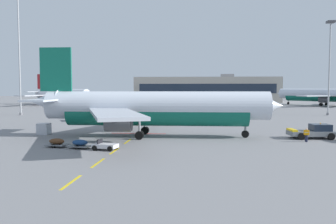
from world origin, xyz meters
name	(u,v)px	position (x,y,z in m)	size (l,w,h in m)	color
ground	(269,123)	(40.00, 40.00, 0.00)	(400.00, 400.00, 0.00)	slate
apron_paint_markings	(154,123)	(18.00, 38.39, 0.00)	(8.00, 97.70, 0.01)	yellow
airliner_foreground	(153,108)	(20.53, 18.80, 3.95)	(34.71, 34.62, 12.20)	silver
pushback_tug	(314,132)	(41.94, 19.26, 0.90)	(6.23, 3.62, 2.08)	slate
airliner_mid_left	(320,95)	(71.00, 108.11, 3.99)	(30.93, 28.45, 12.34)	silver
airliner_far_center	(61,95)	(-26.72, 102.71, 3.93)	(32.08, 30.01, 12.13)	silver
ground_power_truck	(94,113)	(5.92, 39.56, 1.65)	(5.18, 7.35, 3.14)	black
baggage_train	(80,144)	(13.87, 8.71, 0.52)	(8.71, 3.33, 1.14)	silver
ground_crew_worker	(306,134)	(40.10, 16.05, 0.97)	(0.61, 0.39, 1.70)	#191E38
uld_cargo_container	(44,129)	(4.65, 19.71, 0.80)	(1.64, 1.60, 1.60)	#B7BCC6
apron_light_mast_near	(19,39)	(-16.85, 53.82, 18.38)	(1.80, 1.80, 30.25)	slate
apron_light_mast_far	(330,56)	(57.64, 60.26, 14.21)	(1.80, 1.80, 22.59)	slate
terminal_satellite	(206,90)	(29.28, 142.49, 5.75)	(65.40, 26.98, 13.07)	#9E998E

